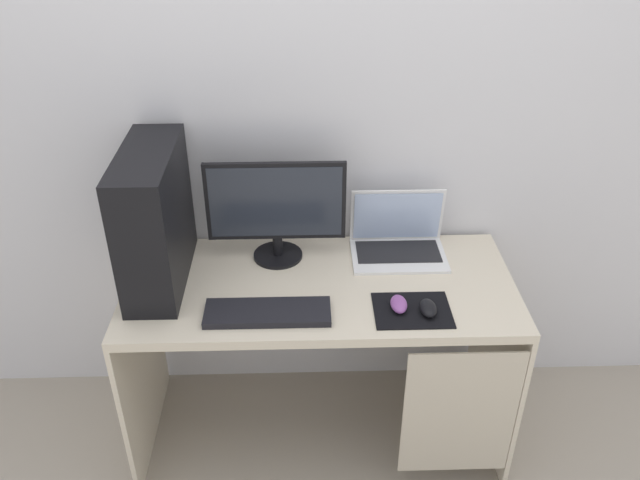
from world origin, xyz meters
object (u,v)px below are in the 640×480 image
object	(u,v)px
pc_tower	(154,218)
keyboard	(268,313)
mouse_left	(399,304)
mouse_right	(428,308)
monitor	(276,209)
laptop	(398,241)

from	to	relation	value
pc_tower	keyboard	xyz separation A→B (m)	(0.39, -0.24, -0.23)
mouse_left	mouse_right	bearing A→B (deg)	-14.74
monitor	keyboard	world-z (taller)	monitor
pc_tower	keyboard	distance (m)	0.51
laptop	mouse_right	distance (m)	0.39
keyboard	mouse_right	xyz separation A→B (m)	(0.54, -0.01, 0.01)
monitor	mouse_left	distance (m)	0.56
mouse_right	pc_tower	bearing A→B (deg)	165.34
monitor	laptop	bearing A→B (deg)	3.23
mouse_left	mouse_right	world-z (taller)	same
keyboard	mouse_left	size ratio (longest dim) A/B	4.38
mouse_left	keyboard	bearing A→B (deg)	-177.40
pc_tower	laptop	size ratio (longest dim) A/B	1.40
pc_tower	mouse_left	size ratio (longest dim) A/B	5.20
keyboard	mouse_right	bearing A→B (deg)	-0.53
monitor	laptop	size ratio (longest dim) A/B	1.42
monitor	pc_tower	bearing A→B (deg)	-164.49
monitor	keyboard	distance (m)	0.40
keyboard	monitor	bearing A→B (deg)	85.91
laptop	monitor	bearing A→B (deg)	-176.77
laptop	mouse_right	bearing A→B (deg)	-82.27
pc_tower	laptop	world-z (taller)	pc_tower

